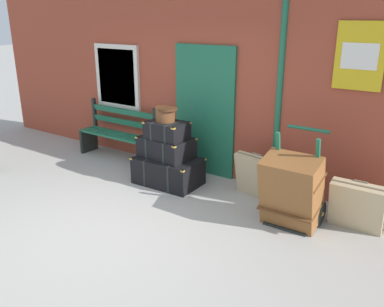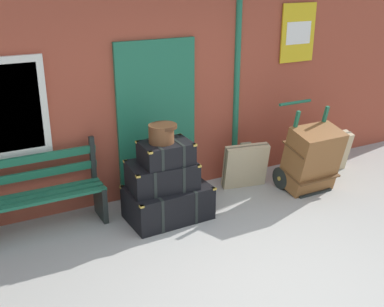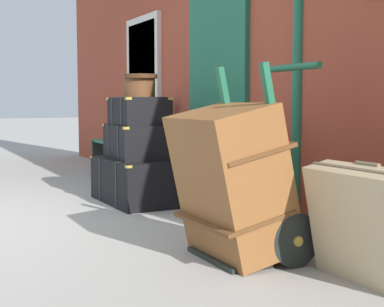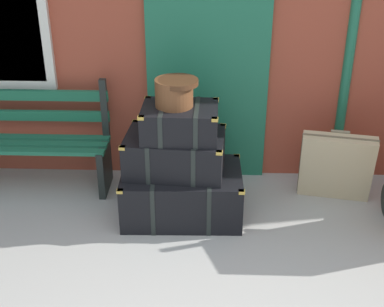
{
  "view_description": "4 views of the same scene",
  "coord_description": "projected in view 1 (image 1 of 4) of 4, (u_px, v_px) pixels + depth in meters",
  "views": [
    {
      "loc": [
        3.37,
        -2.99,
        2.55
      ],
      "look_at": [
        0.04,
        1.88,
        0.51
      ],
      "focal_mm": 37.97,
      "sensor_mm": 36.0,
      "label": 1
    },
    {
      "loc": [
        -2.53,
        -3.15,
        2.9
      ],
      "look_at": [
        0.05,
        1.7,
        0.8
      ],
      "focal_mm": 44.84,
      "sensor_mm": 36.0,
      "label": 2
    },
    {
      "loc": [
        4.7,
        -0.25,
        0.96
      ],
      "look_at": [
        0.69,
        1.76,
        0.55
      ],
      "focal_mm": 52.71,
      "sensor_mm": 36.0,
      "label": 3
    },
    {
      "loc": [
        -0.07,
        -2.2,
        2.6
      ],
      "look_at": [
        -0.2,
        1.59,
        0.65
      ],
      "focal_mm": 50.09,
      "sensor_mm": 36.0,
      "label": 4
    }
  ],
  "objects": [
    {
      "name": "porters_trolley",
      "position": [
        295.0,
        201.0,
        5.21
      ],
      "size": [
        0.71,
        0.61,
        1.2
      ],
      "color": "black",
      "rests_on": "ground"
    },
    {
      "name": "round_hatbox",
      "position": [
        166.0,
        113.0,
        6.12
      ],
      "size": [
        0.34,
        0.32,
        0.22
      ],
      "color": "brown",
      "rests_on": "steamer_trunk_top"
    },
    {
      "name": "steamer_trunk_top",
      "position": [
        167.0,
        130.0,
        6.17
      ],
      "size": [
        0.62,
        0.46,
        0.27
      ],
      "color": "black",
      "rests_on": "steamer_trunk_middle"
    },
    {
      "name": "steamer_trunk_base",
      "position": [
        168.0,
        171.0,
        6.37
      ],
      "size": [
        1.03,
        0.67,
        0.43
      ],
      "color": "black",
      "rests_on": "ground"
    },
    {
      "name": "steamer_trunk_middle",
      "position": [
        166.0,
        147.0,
        6.31
      ],
      "size": [
        0.85,
        0.61,
        0.33
      ],
      "color": "black",
      "rests_on": "steamer_trunk_base"
    },
    {
      "name": "large_brown_trunk",
      "position": [
        291.0,
        191.0,
        5.0
      ],
      "size": [
        0.7,
        0.62,
        0.95
      ],
      "color": "brown",
      "rests_on": "ground"
    },
    {
      "name": "platform_bench",
      "position": [
        119.0,
        134.0,
        7.46
      ],
      "size": [
        1.6,
        0.43,
        1.01
      ],
      "color": "#1E6647",
      "rests_on": "ground"
    },
    {
      "name": "suitcase_caramel",
      "position": [
        357.0,
        206.0,
        4.97
      ],
      "size": [
        0.65,
        0.31,
        0.65
      ],
      "color": "tan",
      "rests_on": "ground"
    },
    {
      "name": "suitcase_cream",
      "position": [
        256.0,
        176.0,
        5.86
      ],
      "size": [
        0.66,
        0.36,
        0.67
      ],
      "color": "tan",
      "rests_on": "ground"
    },
    {
      "name": "brick_facade",
      "position": [
        215.0,
        77.0,
        6.47
      ],
      "size": [
        10.4,
        0.35,
        3.2
      ],
      "color": "#9E422D",
      "rests_on": "ground"
    },
    {
      "name": "ground_plane",
      "position": [
        103.0,
        234.0,
        4.97
      ],
      "size": [
        60.0,
        60.0,
        0.0
      ],
      "primitive_type": "plane",
      "color": "#A3A099"
    }
  ]
}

